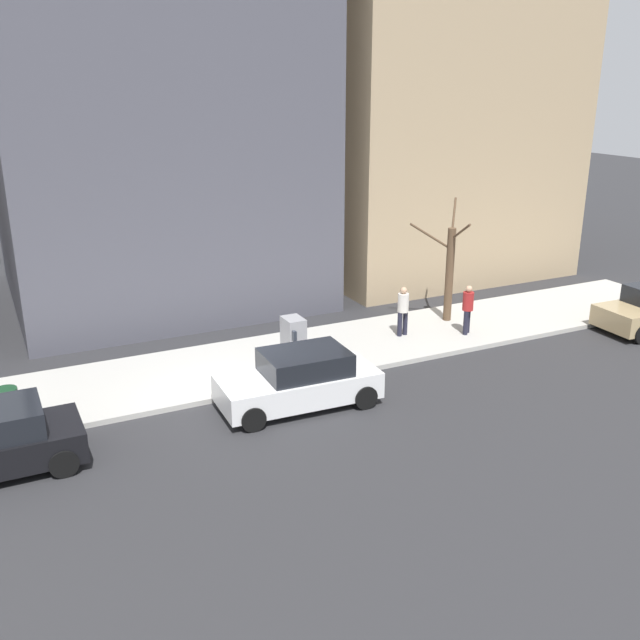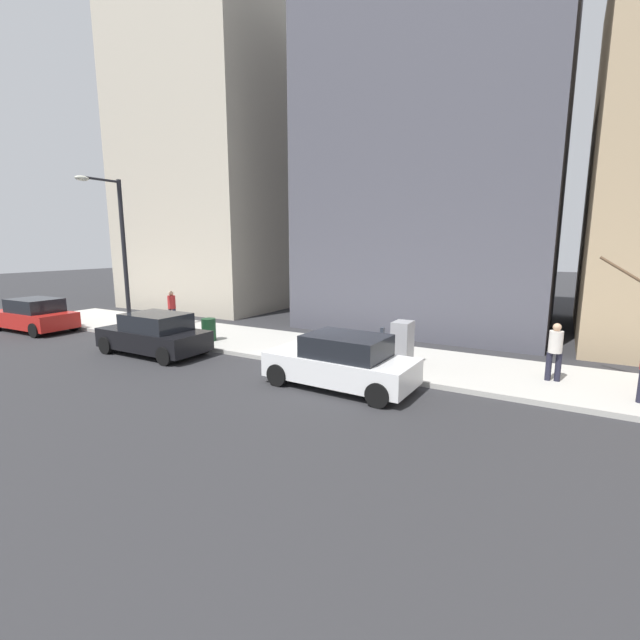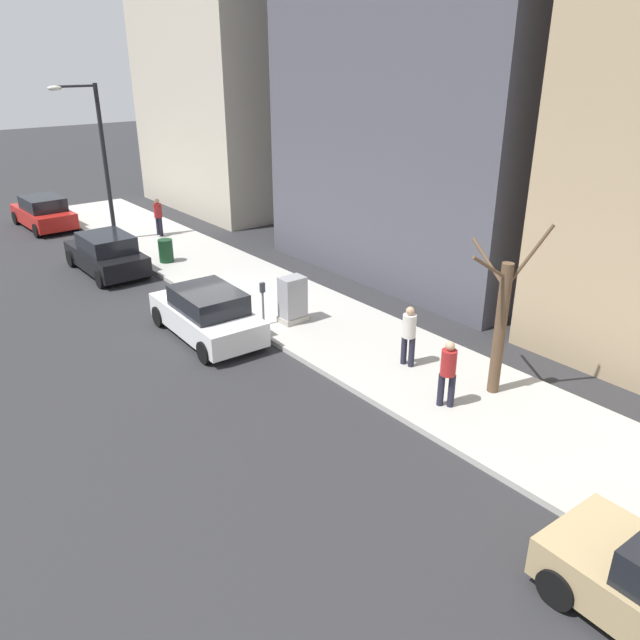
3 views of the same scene
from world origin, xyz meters
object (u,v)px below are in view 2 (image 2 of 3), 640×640
(parked_car_red, at_px, (34,315))
(pedestrian_far_corner, at_px, (172,306))
(streetlamp, at_px, (118,243))
(office_tower_right, at_px, (219,112))
(parked_car_black, at_px, (154,334))
(parked_car_white, at_px, (342,362))
(utility_box, at_px, (402,344))
(parking_meter, at_px, (382,344))
(office_block_center, at_px, (441,154))
(pedestrian_midblock, at_px, (555,349))
(trash_bin, at_px, (209,330))

(parked_car_red, distance_m, pedestrian_far_corner, 6.24)
(streetlamp, height_order, office_tower_right, office_tower_right)
(parked_car_black, height_order, streetlamp, streetlamp)
(parked_car_white, relative_size, streetlamp, 0.66)
(utility_box, xyz_separation_m, office_tower_right, (9.10, 15.53, 11.34))
(parked_car_red, distance_m, utility_box, 17.01)
(parking_meter, bearing_deg, office_block_center, 6.66)
(office_tower_right, bearing_deg, office_block_center, -87.54)
(parking_meter, relative_size, utility_box, 0.94)
(parked_car_white, bearing_deg, parking_meter, -17.26)
(utility_box, height_order, streetlamp, streetlamp)
(pedestrian_far_corner, relative_size, office_tower_right, 0.07)
(parked_car_red, xyz_separation_m, streetlamp, (1.41, -4.51, 3.28))
(pedestrian_midblock, bearing_deg, office_tower_right, 146.48)
(streetlamp, relative_size, pedestrian_midblock, 3.92)
(parking_meter, distance_m, office_tower_right, 21.33)
(parked_car_black, distance_m, trash_bin, 2.23)
(parked_car_white, relative_size, pedestrian_midblock, 2.57)
(parked_car_white, xyz_separation_m, parked_car_red, (0.02, 15.92, 0.00))
(parked_car_white, xyz_separation_m, office_block_center, (12.15, 0.67, 7.67))
(parked_car_white, distance_m, trash_bin, 7.30)
(parking_meter, relative_size, office_tower_right, 0.06)
(parked_car_black, distance_m, streetlamp, 5.25)
(office_tower_right, bearing_deg, parked_car_red, 173.55)
(parked_car_white, distance_m, streetlamp, 11.95)
(parked_car_black, xyz_separation_m, office_tower_right, (11.65, 7.02, 11.45))
(trash_bin, bearing_deg, office_tower_right, 38.70)
(trash_bin, distance_m, office_tower_right, 16.81)
(parking_meter, xyz_separation_m, office_tower_right, (9.95, 15.18, 11.21))
(parked_car_white, relative_size, trash_bin, 4.74)
(parking_meter, bearing_deg, parked_car_red, 95.46)
(trash_bin, relative_size, office_tower_right, 0.04)
(parked_car_black, bearing_deg, parking_meter, -78.44)
(parked_car_red, xyz_separation_m, parking_meter, (1.57, -16.48, 0.24))
(streetlamp, distance_m, trash_bin, 5.61)
(parking_meter, relative_size, office_block_center, 0.08)
(parked_car_white, distance_m, office_block_center, 14.38)
(parked_car_white, bearing_deg, parked_car_red, 92.13)
(pedestrian_midblock, bearing_deg, parking_meter, -172.28)
(parking_meter, bearing_deg, trash_bin, 86.60)
(parked_car_red, relative_size, trash_bin, 4.73)
(office_tower_right, bearing_deg, trash_bin, -141.30)
(parked_car_red, xyz_separation_m, trash_bin, (2.02, -8.92, -0.14))
(trash_bin, bearing_deg, office_block_center, -32.11)
(utility_box, xyz_separation_m, pedestrian_midblock, (0.65, -4.24, 0.24))
(trash_bin, bearing_deg, parked_car_white, -106.28)
(parking_meter, relative_size, pedestrian_far_corner, 0.81)
(utility_box, xyz_separation_m, streetlamp, (-1.02, 12.32, 3.17))
(parking_meter, height_order, pedestrian_far_corner, pedestrian_far_corner)
(trash_bin, bearing_deg, parked_car_black, 164.56)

